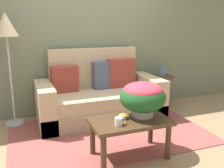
{
  "coord_description": "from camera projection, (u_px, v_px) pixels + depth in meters",
  "views": [
    {
      "loc": [
        -1.11,
        -3.06,
        1.51
      ],
      "look_at": [
        0.02,
        -0.06,
        0.72
      ],
      "focal_mm": 39.95,
      "sensor_mm": 36.0,
      "label": 1
    }
  ],
  "objects": [
    {
      "name": "table_vase",
      "position": [
        162.0,
        71.0,
        4.49
      ],
      "size": [
        0.12,
        0.12,
        0.21
      ],
      "color": "slate",
      "rests_on": "side_table"
    },
    {
      "name": "potted_plant",
      "position": [
        143.0,
        96.0,
        2.85
      ],
      "size": [
        0.53,
        0.53,
        0.4
      ],
      "color": "#B7B2A8",
      "rests_on": "coffee_table"
    },
    {
      "name": "ground_plane",
      "position": [
        109.0,
        133.0,
        3.52
      ],
      "size": [
        14.0,
        14.0,
        0.0
      ],
      "primitive_type": "plane",
      "color": "#997A56"
    },
    {
      "name": "coffee_mug",
      "position": [
        119.0,
        121.0,
        2.63
      ],
      "size": [
        0.12,
        0.08,
        0.09
      ],
      "color": "white",
      "rests_on": "coffee_table"
    },
    {
      "name": "couch",
      "position": [
        100.0,
        97.0,
        4.04
      ],
      "size": [
        1.95,
        0.91,
        1.11
      ],
      "color": "tan",
      "rests_on": "ground"
    },
    {
      "name": "side_table",
      "position": [
        161.0,
        86.0,
        4.55
      ],
      "size": [
        0.44,
        0.44,
        0.58
      ],
      "color": "#4C331E",
      "rests_on": "ground"
    },
    {
      "name": "coffee_table",
      "position": [
        130.0,
        126.0,
        2.81
      ],
      "size": [
        0.89,
        0.52,
        0.46
      ],
      "color": "#442D1B",
      "rests_on": "ground"
    },
    {
      "name": "floor_lamp",
      "position": [
        6.0,
        32.0,
        3.5
      ],
      "size": [
        0.34,
        0.34,
        1.66
      ],
      "color": "#B2B2B7",
      "rests_on": "ground"
    },
    {
      "name": "area_rug",
      "position": [
        109.0,
        132.0,
        3.52
      ],
      "size": [
        2.68,
        1.7,
        0.01
      ],
      "primitive_type": "cube",
      "color": "#994C47",
      "rests_on": "ground"
    },
    {
      "name": "wall_back",
      "position": [
        86.0,
        30.0,
        4.2
      ],
      "size": [
        6.4,
        0.12,
        2.78
      ],
      "primitive_type": "cube",
      "color": "slate",
      "rests_on": "ground"
    },
    {
      "name": "snack_bowl",
      "position": [
        123.0,
        116.0,
        2.81
      ],
      "size": [
        0.11,
        0.11,
        0.06
      ],
      "color": "gold",
      "rests_on": "coffee_table"
    }
  ]
}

